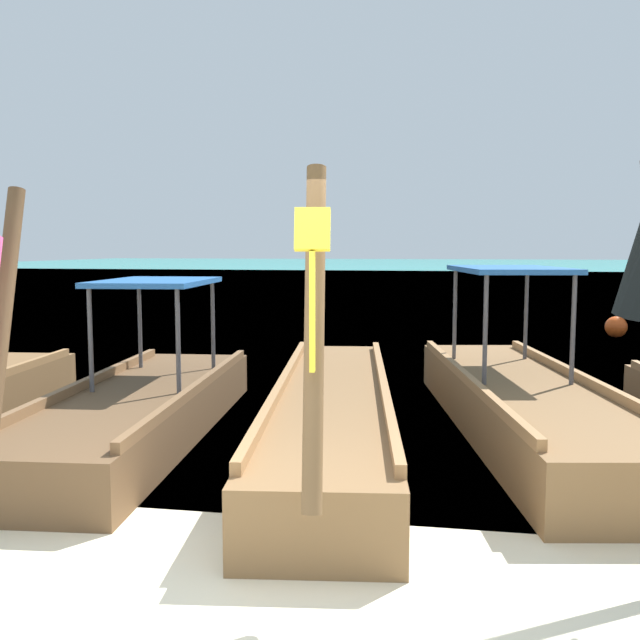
{
  "coord_description": "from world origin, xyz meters",
  "views": [
    {
      "loc": [
        1.25,
        -3.45,
        2.09
      ],
      "look_at": [
        0.0,
        3.69,
        1.34
      ],
      "focal_mm": 39.47,
      "sensor_mm": 36.0,
      "label": 1
    }
  ],
  "objects_px": {
    "longtail_boat_violet_ribbon": "(523,402)",
    "longtail_boat_pink_ribbon": "(140,408)",
    "longtail_boat_yellow_ribbon": "(332,413)",
    "mooring_buoy_far": "(616,327)"
  },
  "relations": [
    {
      "from": "longtail_boat_yellow_ribbon",
      "to": "mooring_buoy_far",
      "type": "relative_size",
      "value": 13.95
    },
    {
      "from": "longtail_boat_yellow_ribbon",
      "to": "mooring_buoy_far",
      "type": "bearing_deg",
      "value": 62.3
    },
    {
      "from": "longtail_boat_pink_ribbon",
      "to": "longtail_boat_yellow_ribbon",
      "type": "distance_m",
      "value": 2.12
    },
    {
      "from": "longtail_boat_violet_ribbon",
      "to": "longtail_boat_pink_ribbon",
      "type": "bearing_deg",
      "value": -167.85
    },
    {
      "from": "longtail_boat_yellow_ribbon",
      "to": "longtail_boat_violet_ribbon",
      "type": "xyz_separation_m",
      "value": [
        2.06,
        0.69,
        0.05
      ]
    },
    {
      "from": "longtail_boat_pink_ribbon",
      "to": "longtail_boat_yellow_ribbon",
      "type": "relative_size",
      "value": 0.83
    },
    {
      "from": "longtail_boat_violet_ribbon",
      "to": "longtail_boat_yellow_ribbon",
      "type": "bearing_deg",
      "value": -161.39
    },
    {
      "from": "longtail_boat_pink_ribbon",
      "to": "longtail_boat_violet_ribbon",
      "type": "xyz_separation_m",
      "value": [
        4.17,
        0.9,
        0.03
      ]
    },
    {
      "from": "longtail_boat_pink_ribbon",
      "to": "longtail_boat_violet_ribbon",
      "type": "distance_m",
      "value": 4.27
    },
    {
      "from": "longtail_boat_yellow_ribbon",
      "to": "longtail_boat_violet_ribbon",
      "type": "distance_m",
      "value": 2.18
    }
  ]
}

